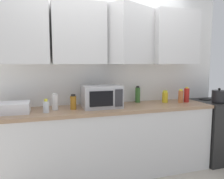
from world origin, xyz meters
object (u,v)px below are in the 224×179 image
at_px(microwave, 102,96).
at_px(kettle, 219,96).
at_px(bottle_clear_tall, 46,107).
at_px(bottle_red_sauce, 187,95).
at_px(bottle_yellow_mustard, 165,97).
at_px(bottle_spice_jar, 181,96).
at_px(stove_range, 219,129).
at_px(dish_rack, 12,108).
at_px(bottle_amber_vinegar, 73,102).
at_px(bottle_green_oil, 138,95).
at_px(bottle_white_jar, 55,102).

bearing_deg(microwave, kettle, -5.94).
relative_size(bottle_clear_tall, bottle_red_sauce, 0.72).
bearing_deg(bottle_yellow_mustard, bottle_spice_jar, -23.56).
relative_size(stove_range, bottle_clear_tall, 5.77).
xyz_separation_m(kettle, dish_rack, (-2.74, 0.16, -0.04)).
bearing_deg(dish_rack, kettle, -3.35).
bearing_deg(dish_rack, stove_range, -0.39).
xyz_separation_m(kettle, bottle_clear_tall, (-2.37, 0.06, -0.02)).
height_order(bottle_spice_jar, bottle_amber_vinegar, bottle_spice_jar).
xyz_separation_m(bottle_yellow_mustard, bottle_red_sauce, (0.31, -0.07, 0.02)).
xyz_separation_m(microwave, dish_rack, (-1.05, -0.02, -0.08)).
bearing_deg(kettle, bottle_green_oil, 161.56).
distance_m(bottle_yellow_mustard, bottle_clear_tall, 1.66).
xyz_separation_m(dish_rack, bottle_amber_vinegar, (0.69, -0.01, 0.03)).
relative_size(microwave, dish_rack, 1.26).
height_order(bottle_yellow_mustard, bottle_red_sauce, bottle_red_sauce).
relative_size(bottle_green_oil, bottle_clear_tall, 1.50).
relative_size(microwave, bottle_green_oil, 2.03).
distance_m(bottle_green_oil, bottle_amber_vinegar, 0.97).
bearing_deg(stove_range, dish_rack, 179.61).
bearing_deg(bottle_amber_vinegar, bottle_red_sauce, 0.88).
bearing_deg(kettle, bottle_amber_vinegar, 175.69).
height_order(bottle_green_oil, bottle_red_sauce, bottle_green_oil).
xyz_separation_m(microwave, bottle_amber_vinegar, (-0.36, -0.02, -0.05)).
bearing_deg(kettle, microwave, 174.06).
relative_size(stove_range, kettle, 4.53).
height_order(microwave, bottle_clear_tall, microwave).
xyz_separation_m(stove_range, kettle, (-0.17, -0.14, 0.54)).
height_order(dish_rack, bottle_amber_vinegar, bottle_amber_vinegar).
xyz_separation_m(microwave, bottle_white_jar, (-0.58, 0.01, -0.04)).
distance_m(microwave, dish_rack, 1.05).
bearing_deg(bottle_white_jar, stove_range, -1.08).
xyz_separation_m(stove_range, bottle_yellow_mustard, (-0.89, 0.11, 0.53)).
bearing_deg(bottle_red_sauce, microwave, -179.81).
xyz_separation_m(microwave, bottle_clear_tall, (-0.68, -0.11, -0.07)).
height_order(dish_rack, bottle_yellow_mustard, bottle_yellow_mustard).
relative_size(dish_rack, bottle_green_oil, 1.60).
relative_size(kettle, bottle_white_jar, 1.00).
bearing_deg(bottle_amber_vinegar, stove_range, -0.38).
bearing_deg(bottle_amber_vinegar, bottle_green_oil, 12.62).
distance_m(bottle_yellow_mustard, bottle_white_jar, 1.54).
bearing_deg(kettle, stove_range, 39.47).
distance_m(bottle_green_oil, bottle_red_sauce, 0.71).
height_order(bottle_yellow_mustard, bottle_clear_tall, bottle_yellow_mustard).
height_order(microwave, dish_rack, microwave).
distance_m(kettle, dish_rack, 2.74).
height_order(dish_rack, bottle_white_jar, bottle_white_jar).
bearing_deg(bottle_yellow_mustard, bottle_green_oil, 162.90).
distance_m(stove_range, dish_rack, 2.95).
relative_size(microwave, bottle_clear_tall, 3.04).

